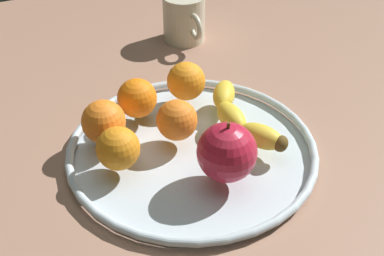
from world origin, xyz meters
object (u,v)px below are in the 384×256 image
(banana, at_px, (240,116))
(orange_back_left, at_px, (137,98))
(orange_front_left, at_px, (186,81))
(ambient_mug, at_px, (184,18))
(orange_back_right, at_px, (177,120))
(apple, at_px, (227,152))
(fruit_bowl, at_px, (192,149))
(orange_center, at_px, (119,150))
(orange_front_right, at_px, (104,122))

(banana, distance_m, orange_back_left, 0.16)
(orange_front_left, relative_size, ambient_mug, 0.52)
(orange_back_right, distance_m, orange_back_left, 0.08)
(banana, xyz_separation_m, ambient_mug, (-0.32, 0.05, 0.01))
(banana, relative_size, apple, 2.22)
(fruit_bowl, distance_m, orange_front_left, 0.13)
(fruit_bowl, height_order, orange_back_right, orange_back_right)
(apple, xyz_separation_m, orange_center, (-0.08, -0.12, -0.01))
(orange_front_left, bearing_deg, fruit_bowl, -20.16)
(banana, bearing_deg, orange_front_left, -157.54)
(banana, relative_size, orange_back_left, 3.20)
(orange_back_right, bearing_deg, ambient_mug, 154.30)
(orange_front_left, distance_m, orange_back_left, 0.09)
(orange_center, distance_m, ambient_mug, 0.42)
(orange_front_left, bearing_deg, banana, 21.98)
(apple, bearing_deg, ambient_mug, 163.57)
(orange_back_right, bearing_deg, fruit_bowl, 25.29)
(fruit_bowl, bearing_deg, orange_back_right, -154.71)
(orange_center, distance_m, orange_front_left, 0.19)
(orange_back_left, bearing_deg, banana, 54.79)
(orange_front_right, bearing_deg, orange_back_left, 121.29)
(orange_front_right, xyz_separation_m, ambient_mug, (-0.27, 0.25, -0.00))
(banana, relative_size, ambient_mug, 1.63)
(fruit_bowl, relative_size, orange_center, 6.06)
(banana, xyz_separation_m, orange_center, (0.01, -0.19, 0.01))
(apple, xyz_separation_m, orange_front_right, (-0.14, -0.13, -0.01))
(orange_front_left, bearing_deg, apple, -8.25)
(banana, height_order, ambient_mug, ambient_mug)
(ambient_mug, bearing_deg, apple, -16.43)
(apple, bearing_deg, orange_front_left, 171.75)
(orange_front_left, relative_size, orange_front_right, 0.97)
(fruit_bowl, bearing_deg, orange_front_left, 159.84)
(orange_front_left, xyz_separation_m, orange_back_left, (0.01, -0.09, -0.00))
(orange_back_right, bearing_deg, orange_back_left, -156.44)
(banana, relative_size, orange_front_right, 3.05)
(orange_center, bearing_deg, orange_front_left, 127.85)
(banana, distance_m, apple, 0.12)
(orange_center, bearing_deg, orange_front_right, -179.24)
(ambient_mug, bearing_deg, orange_front_left, -23.17)
(orange_back_right, relative_size, orange_front_right, 0.94)
(apple, height_order, orange_center, apple)
(apple, bearing_deg, fruit_bowl, -169.76)
(ambient_mug, bearing_deg, fruit_bowl, -22.14)
(orange_back_right, height_order, ambient_mug, ambient_mug)
(fruit_bowl, distance_m, orange_center, 0.12)
(ambient_mug, bearing_deg, banana, -9.03)
(apple, xyz_separation_m, orange_back_left, (-0.18, -0.06, -0.01))
(orange_center, xyz_separation_m, ambient_mug, (-0.34, 0.25, -0.00))
(apple, bearing_deg, banana, 141.93)
(fruit_bowl, distance_m, orange_back_left, 0.12)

